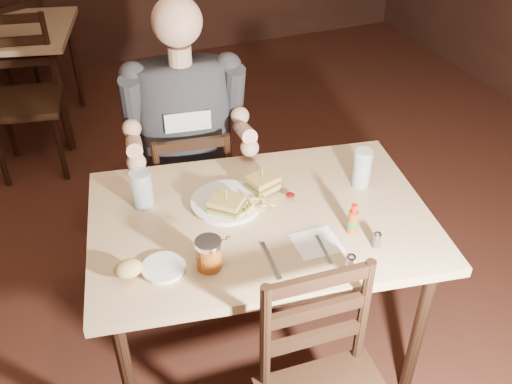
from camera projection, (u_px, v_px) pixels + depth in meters
name	position (u px, v px, depth m)	size (l,w,h in m)	color
room_shell	(212.00, 73.00, 1.75)	(7.00, 7.00, 7.00)	black
main_table	(261.00, 231.00, 2.23)	(1.43, 1.07, 0.77)	tan
bg_table	(12.00, 41.00, 3.86)	(0.97, 0.97, 0.77)	tan
chair_far	(191.00, 194.00, 2.88)	(0.39, 0.43, 0.85)	black
bg_chair_far	(16.00, 41.00, 4.39)	(0.44, 0.48, 0.95)	black
bg_chair_near	(24.00, 102.00, 3.56)	(0.45, 0.49, 0.97)	black
diner	(185.00, 109.00, 2.54)	(0.57, 0.45, 0.99)	#302F35
dinner_plate	(227.00, 203.00, 2.24)	(0.27, 0.27, 0.02)	white
sandwich_left	(226.00, 200.00, 2.16)	(0.12, 0.10, 0.10)	tan
sandwich_right	(262.00, 179.00, 2.28)	(0.11, 0.09, 0.10)	tan
fries_pile	(249.00, 205.00, 2.19)	(0.24, 0.17, 0.04)	#E4D16D
ketchup_dollop	(290.00, 195.00, 2.26)	(0.04, 0.04, 0.01)	maroon
glass_left	(142.00, 189.00, 2.20)	(0.08, 0.08, 0.15)	silver
glass_right	(362.00, 169.00, 2.30)	(0.07, 0.07, 0.17)	silver
hot_sauce	(353.00, 219.00, 2.08)	(0.04, 0.04, 0.13)	#873E0F
salt_shaker	(351.00, 263.00, 1.93)	(0.04, 0.04, 0.06)	white
pepper_shaker	(377.00, 240.00, 2.03)	(0.03, 0.03, 0.06)	#38332D
syrup_dispenser	(209.00, 254.00, 1.93)	(0.09, 0.09, 0.12)	#873E0F
napkin	(316.00, 243.00, 2.06)	(0.16, 0.15, 0.00)	white
knife	(271.00, 260.00, 1.98)	(0.01, 0.20, 0.00)	silver
fork	(324.00, 250.00, 2.03)	(0.01, 0.16, 0.00)	silver
side_plate	(164.00, 268.00, 1.95)	(0.15, 0.15, 0.01)	white
bread_roll	(128.00, 269.00, 1.90)	(0.10, 0.08, 0.06)	tan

